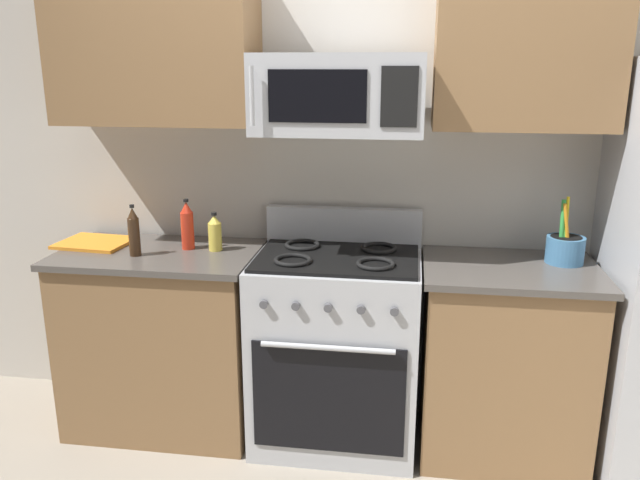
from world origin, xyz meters
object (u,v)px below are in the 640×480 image
object	(u,v)px
bottle_soy	(134,232)
bottle_hot_sauce	(187,226)
range_oven	(337,346)
cutting_board	(95,243)
microwave	(339,94)
bottle_oil	(215,233)
utensil_crock	(565,248)

from	to	relation	value
bottle_soy	bottle_hot_sauce	bearing A→B (deg)	34.90
range_oven	bottle_hot_sauce	distance (m)	0.91
range_oven	cutting_board	xyz separation A→B (m)	(-1.21, 0.07, 0.44)
microwave	cutting_board	bearing A→B (deg)	178.06
microwave	bottle_oil	world-z (taller)	microwave
microwave	range_oven	bearing A→B (deg)	-89.94
utensil_crock	cutting_board	size ratio (longest dim) A/B	0.90
cutting_board	bottle_soy	distance (m)	0.33
utensil_crock	bottle_soy	xyz separation A→B (m)	(-1.94, -0.18, 0.04)
bottle_soy	bottle_oil	bearing A→B (deg)	21.79
cutting_board	bottle_soy	world-z (taller)	bottle_soy
range_oven	utensil_crock	world-z (taller)	utensil_crock
cutting_board	range_oven	bearing A→B (deg)	-3.13
utensil_crock	bottle_hot_sauce	xyz separation A→B (m)	(-1.74, -0.03, 0.04)
bottle_hot_sauce	range_oven	bearing A→B (deg)	-4.67
utensil_crock	bottle_hot_sauce	bearing A→B (deg)	-178.93
bottle_soy	bottle_oil	xyz separation A→B (m)	(0.34, 0.14, -0.03)
microwave	cutting_board	distance (m)	1.41
microwave	bottle_oil	xyz separation A→B (m)	(-0.59, 0.03, -0.65)
utensil_crock	range_oven	bearing A→B (deg)	-174.79
bottle_oil	microwave	bearing A→B (deg)	-2.74
bottle_hot_sauce	bottle_soy	distance (m)	0.25
range_oven	bottle_oil	distance (m)	0.79
range_oven	microwave	distance (m)	1.17
cutting_board	utensil_crock	bearing A→B (deg)	0.67
bottle_hot_sauce	bottle_soy	xyz separation A→B (m)	(-0.20, -0.14, -0.00)
range_oven	utensil_crock	size ratio (longest dim) A/B	3.65
range_oven	microwave	bearing A→B (deg)	90.06
range_oven	bottle_hot_sauce	world-z (taller)	bottle_hot_sauce
bottle_oil	utensil_crock	bearing A→B (deg)	1.38
microwave	bottle_oil	size ratio (longest dim) A/B	3.92
range_oven	bottle_hot_sauce	xyz separation A→B (m)	(-0.73, 0.06, 0.55)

